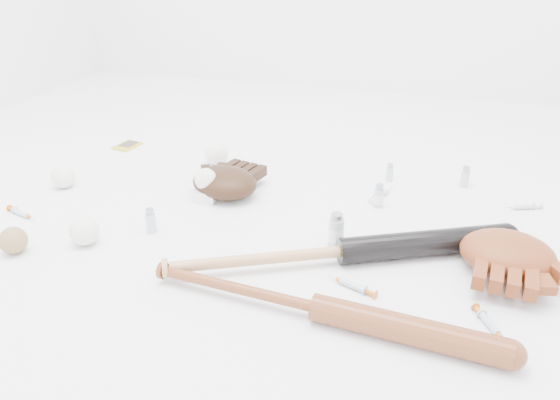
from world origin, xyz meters
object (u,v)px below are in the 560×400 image
(bat_dark, at_px, (343,251))
(pedestal, at_px, (207,195))
(glove_dark, at_px, (225,182))
(bat_wood, at_px, (317,308))

(bat_dark, height_order, pedestal, bat_dark)
(glove_dark, bearing_deg, bat_dark, -19.42)
(bat_dark, height_order, bat_wood, bat_dark)
(bat_dark, distance_m, glove_dark, 0.50)
(bat_dark, bearing_deg, glove_dark, 120.66)
(bat_wood, height_order, glove_dark, glove_dark)
(bat_wood, relative_size, pedestal, 12.78)
(bat_dark, relative_size, pedestal, 14.52)
(bat_dark, xyz_separation_m, glove_dark, (-0.42, 0.27, 0.01))
(bat_dark, bearing_deg, pedestal, 127.46)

